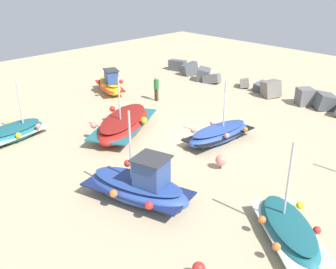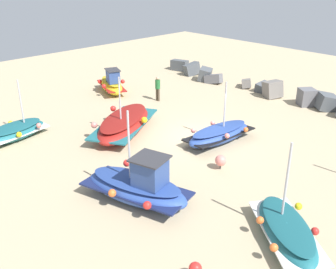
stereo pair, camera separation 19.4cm
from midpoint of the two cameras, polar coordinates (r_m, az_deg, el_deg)
The scene contains 11 objects.
ground_plane at distance 20.27m, azimuth 4.23°, elevation -0.46°, with size 47.03×47.03×0.00m, color tan.
fishing_boat_0 at distance 20.74m, azimuth -6.72°, elevation 1.55°, with size 4.27×5.43×3.14m.
fishing_boat_1 at distance 14.88m, azimuth -4.56°, elevation -7.49°, with size 4.59×2.83×3.58m.
fishing_boat_2 at distance 13.56m, azimuth 16.62°, elevation -13.08°, with size 3.76×3.36×3.35m.
fishing_boat_3 at distance 21.41m, azimuth -21.62°, elevation 0.32°, with size 1.96×3.54×3.00m.
fishing_boat_5 at distance 27.38m, azimuth -8.60°, elevation 7.16°, with size 3.56×2.40×1.77m.
fishing_boat_6 at distance 19.76m, azimuth 7.11°, elevation 0.11°, with size 2.01×4.03×3.10m.
person_walking at distance 25.37m, azimuth -1.92°, elevation 6.89°, with size 0.32×0.32×1.61m.
breakwater_rocks at distance 26.52m, azimuth 17.24°, elevation 5.47°, with size 22.24×2.45×1.33m.
mooring_buoy_0 at distance 11.77m, azimuth 3.96°, elevation -18.80°, with size 0.38×0.38×0.56m.
mooring_buoy_1 at distance 17.21m, azimuth 7.36°, elevation -3.73°, with size 0.49×0.49×0.66m.
Camera 1 is at (11.99, -14.08, 8.33)m, focal length 42.10 mm.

